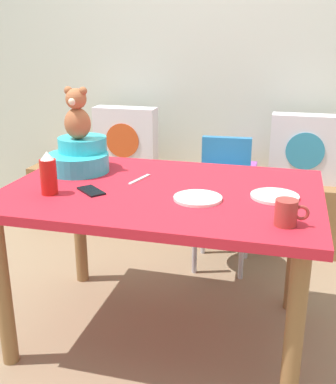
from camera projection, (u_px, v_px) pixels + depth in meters
ground_plane at (163, 332)px, 2.29m from camera, size 8.00×8.00×0.00m
back_wall at (219, 47)px, 3.24m from camera, size 4.40×0.10×2.60m
window_bench at (208, 205)px, 3.34m from camera, size 2.60×0.44×0.46m
pillow_floral_left at (126, 139)px, 3.32m from camera, size 0.44×0.15×0.44m
pillow_floral_right at (305, 149)px, 3.02m from camera, size 0.44×0.15×0.44m
book_stack at (241, 170)px, 3.19m from camera, size 0.20×0.14×0.09m
dining_table at (162, 209)px, 2.09m from camera, size 1.37×0.94×0.74m
highchair at (224, 186)px, 2.80m from camera, size 0.34×0.46×0.79m
infant_seat_teal at (80, 156)px, 2.30m from camera, size 0.30×0.33×0.16m
teddy_bear at (77, 115)px, 2.23m from camera, size 0.13×0.12×0.25m
ketchup_bottle at (48, 174)px, 1.96m from camera, size 0.07×0.07×0.18m
coffee_mug at (287, 213)px, 1.64m from camera, size 0.12×0.08×0.09m
dinner_plate_near at (198, 198)px, 1.91m from camera, size 0.20×0.20×0.01m
dinner_plate_far at (275, 196)px, 1.94m from camera, size 0.20×0.20×0.01m
cell_phone at (91, 191)px, 2.01m from camera, size 0.15×0.15×0.01m
table_fork at (140, 179)px, 2.17m from camera, size 0.06×0.17×0.01m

